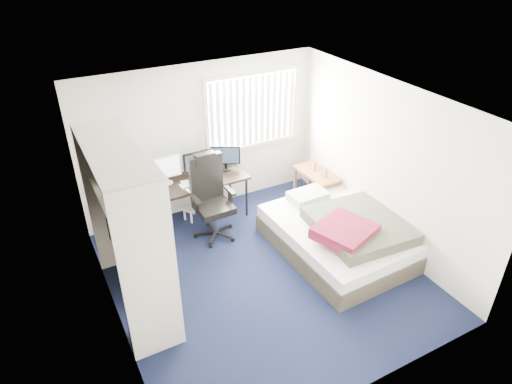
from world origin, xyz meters
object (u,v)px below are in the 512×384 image
object	(u,v)px
office_chair	(212,205)
nightstand	(317,176)
bed	(340,234)
desk	(198,177)

from	to	relation	value
office_chair	nightstand	size ratio (longest dim) A/B	1.54
office_chair	nightstand	xyz separation A→B (m)	(1.98, 0.02, 0.00)
office_chair	bed	world-z (taller)	office_chair
desk	nightstand	xyz separation A→B (m)	(1.98, -0.48, -0.26)
desk	nightstand	size ratio (longest dim) A/B	1.78
office_chair	nightstand	bearing A→B (deg)	0.60
desk	office_chair	distance (m)	0.56
nightstand	office_chair	bearing A→B (deg)	-179.40
desk	bed	distance (m)	2.40
desk	bed	xyz separation A→B (m)	(1.50, -1.82, -0.49)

